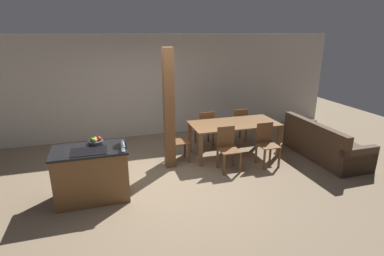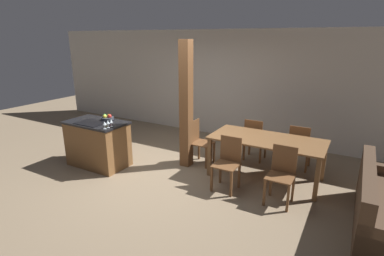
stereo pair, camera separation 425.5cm
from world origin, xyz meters
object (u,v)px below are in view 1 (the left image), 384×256
object	(u,v)px
dining_chair_near_right	(267,143)
timber_post	(169,110)
kitchen_island	(92,174)
wine_glass_far	(122,142)
wine_glass_middle	(123,143)
dining_chair_near_left	(228,148)
fruit_bowl	(96,141)
dining_table	(234,127)
dining_chair_far_right	(238,124)
couch	(323,145)
wine_glass_near	(123,145)
dining_chair_head_end	(176,141)
dining_chair_far_left	(205,128)

from	to	relation	value
dining_chair_near_right	timber_post	world-z (taller)	timber_post
kitchen_island	wine_glass_far	world-z (taller)	wine_glass_far
wine_glass_middle	dining_chair_near_left	size ratio (longest dim) A/B	0.15
kitchen_island	timber_post	xyz separation A→B (m)	(1.55, 0.87, 0.78)
fruit_bowl	dining_chair_near_left	bearing A→B (deg)	4.11
dining_chair_near_right	timber_post	size ratio (longest dim) A/B	0.36
dining_table	dining_chair_near_left	world-z (taller)	dining_chair_near_left
dining_chair_near_left	timber_post	world-z (taller)	timber_post
kitchen_island	dining_chair_far_right	world-z (taller)	kitchen_island
wine_glass_middle	dining_table	distance (m)	2.90
wine_glass_middle	wine_glass_far	xyz separation A→B (m)	(0.00, 0.08, 0.00)
fruit_bowl	couch	bearing A→B (deg)	1.52
dining_chair_near_left	wine_glass_near	bearing A→B (deg)	-162.48
dining_table	dining_chair_far_right	xyz separation A→B (m)	(0.45, 0.70, -0.20)
wine_glass_near	dining_chair_near_left	size ratio (longest dim) A/B	0.15
dining_chair_near_left	dining_chair_head_end	distance (m)	1.16
wine_glass_far	dining_chair_far_left	world-z (taller)	wine_glass_far
fruit_bowl	wine_glass_middle	distance (m)	0.59
wine_glass_near	timber_post	world-z (taller)	timber_post
wine_glass_far	dining_chair_far_right	bearing A→B (deg)	32.27
kitchen_island	dining_chair_far_right	size ratio (longest dim) A/B	1.35
kitchen_island	wine_glass_near	bearing A→B (deg)	-28.09
dining_table	dining_chair_near_right	size ratio (longest dim) A/B	2.22
dining_chair_near_left	wine_glass_far	bearing A→B (deg)	-166.62
timber_post	wine_glass_far	bearing A→B (deg)	-135.65
couch	dining_chair_near_right	bearing A→B (deg)	87.65
wine_glass_middle	dining_chair_head_end	size ratio (longest dim) A/B	0.15
dining_chair_far_left	dining_chair_near_left	bearing A→B (deg)	90.00
dining_chair_far_right	timber_post	xyz separation A→B (m)	(-2.01, -0.92, 0.76)
fruit_bowl	wine_glass_middle	bearing A→B (deg)	-43.66
dining_chair_head_end	dining_table	bearing A→B (deg)	-90.00
dining_table	wine_glass_near	bearing A→B (deg)	-151.93
wine_glass_far	dining_chair_far_left	size ratio (longest dim) A/B	0.15
dining_table	dining_chair_near_right	world-z (taller)	dining_chair_near_right
kitchen_island	wine_glass_middle	xyz separation A→B (m)	(0.53, -0.20, 0.57)
wine_glass_near	wine_glass_far	distance (m)	0.17
wine_glass_middle	dining_chair_far_left	distance (m)	2.96
kitchen_island	couch	bearing A→B (deg)	3.79
dining_chair_near_left	dining_chair_far_right	size ratio (longest dim) A/B	1.00
timber_post	wine_glass_near	bearing A→B (deg)	-131.26
kitchen_island	wine_glass_middle	size ratio (longest dim) A/B	8.73
fruit_bowl	wine_glass_middle	world-z (taller)	wine_glass_middle
wine_glass_middle	couch	distance (m)	4.56
wine_glass_near	wine_glass_far	size ratio (longest dim) A/B	1.00
dining_chair_far_left	timber_post	distance (m)	1.63
kitchen_island	wine_glass_far	bearing A→B (deg)	-12.66
fruit_bowl	wine_glass_middle	size ratio (longest dim) A/B	1.81
fruit_bowl	couch	size ratio (longest dim) A/B	0.13
wine_glass_middle	dining_chair_near_left	xyz separation A→B (m)	(2.12, 0.59, -0.55)
dining_table	couch	world-z (taller)	couch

